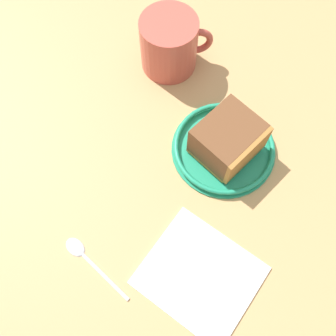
{
  "coord_description": "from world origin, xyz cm",
  "views": [
    {
      "loc": [
        -11.3,
        24.3,
        51.9
      ],
      "look_at": [
        -4.47,
        4.84,
        3.0
      ],
      "focal_mm": 41.99,
      "sensor_mm": 36.0,
      "label": 1
    }
  ],
  "objects_px": {
    "folded_napkin": "(200,275)",
    "teaspoon": "(84,256)",
    "tea_mug": "(170,44)",
    "cake_slice": "(228,140)",
    "small_plate": "(224,148)"
  },
  "relations": [
    {
      "from": "small_plate",
      "to": "cake_slice",
      "type": "bearing_deg",
      "value": 154.09
    },
    {
      "from": "cake_slice",
      "to": "tea_mug",
      "type": "height_order",
      "value": "tea_mug"
    },
    {
      "from": "small_plate",
      "to": "teaspoon",
      "type": "bearing_deg",
      "value": 58.29
    },
    {
      "from": "teaspoon",
      "to": "tea_mug",
      "type": "bearing_deg",
      "value": -90.56
    },
    {
      "from": "folded_napkin",
      "to": "teaspoon",
      "type": "bearing_deg",
      "value": 10.01
    },
    {
      "from": "folded_napkin",
      "to": "tea_mug",
      "type": "bearing_deg",
      "value": -64.17
    },
    {
      "from": "small_plate",
      "to": "cake_slice",
      "type": "distance_m",
      "value": 0.03
    },
    {
      "from": "teaspoon",
      "to": "folded_napkin",
      "type": "distance_m",
      "value": 0.15
    },
    {
      "from": "tea_mug",
      "to": "folded_napkin",
      "type": "distance_m",
      "value": 0.34
    },
    {
      "from": "tea_mug",
      "to": "folded_napkin",
      "type": "relative_size",
      "value": 0.77
    },
    {
      "from": "small_plate",
      "to": "teaspoon",
      "type": "distance_m",
      "value": 0.24
    },
    {
      "from": "cake_slice",
      "to": "tea_mug",
      "type": "distance_m",
      "value": 0.18
    },
    {
      "from": "teaspoon",
      "to": "cake_slice",
      "type": "bearing_deg",
      "value": -122.34
    },
    {
      "from": "cake_slice",
      "to": "teaspoon",
      "type": "xyz_separation_m",
      "value": [
        0.13,
        0.21,
        -0.03
      ]
    },
    {
      "from": "teaspoon",
      "to": "folded_napkin",
      "type": "relative_size",
      "value": 0.78
    }
  ]
}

